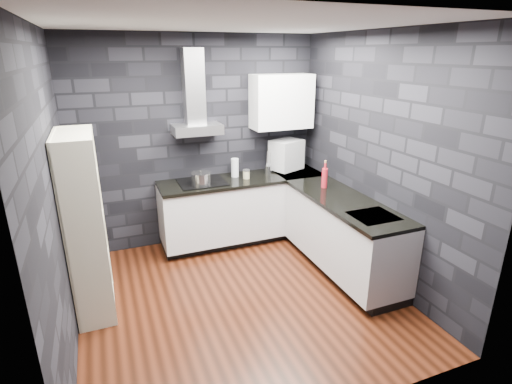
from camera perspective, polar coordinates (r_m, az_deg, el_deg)
ground at (r=4.40m, az=-2.15°, el=-14.82°), size 3.20×3.20×0.00m
ceiling at (r=3.64m, az=-2.72°, el=22.96°), size 3.20×3.20×0.00m
wall_back at (r=5.32m, az=-8.27°, el=7.03°), size 3.20×0.05×2.70m
wall_front at (r=2.44m, az=10.51°, el=-8.36°), size 3.20×0.05×2.70m
wall_left at (r=3.64m, az=-27.30°, el=-0.82°), size 0.05×3.20×2.70m
wall_right at (r=4.58m, az=17.20°, el=4.35°), size 0.05×3.20×2.70m
toekick_back at (r=5.62m, az=-1.94°, el=-6.15°), size 2.18×0.50×0.10m
toekick_right at (r=4.98m, az=12.36°, el=-10.21°), size 0.50×1.78×0.10m
counter_back_cab at (r=5.41m, az=-1.85°, el=-2.21°), size 2.20×0.60×0.76m
counter_right_cab at (r=4.76m, az=12.33°, el=-5.81°), size 0.60×1.80×0.76m
counter_back_top at (r=5.27m, az=-1.86°, el=1.80°), size 2.20×0.62×0.04m
counter_right_top at (r=4.60m, az=12.58°, el=-1.32°), size 0.62×1.80×0.04m
counter_corner_top at (r=5.58m, az=5.86°, el=2.74°), size 0.62×0.62×0.04m
hood_body at (r=5.08m, az=-8.40°, el=8.86°), size 0.60×0.34×0.12m
hood_chimney at (r=5.08m, az=-8.88°, el=14.64°), size 0.24×0.20×0.90m
upper_cabinet at (r=5.41m, az=3.66°, el=12.77°), size 0.80×0.35×0.70m
cooktop at (r=5.12m, az=-7.70°, el=1.40°), size 0.58×0.50×0.01m
sink_rim at (r=4.23m, az=16.45°, el=-3.33°), size 0.44×0.40×0.01m
pot at (r=4.99m, az=-7.87°, el=1.84°), size 0.25×0.25×0.14m
glass_vase at (r=5.30m, az=-3.03°, el=3.49°), size 0.13×0.13×0.24m
storage_jar at (r=5.23m, az=-1.39°, el=2.49°), size 0.09×0.09×0.10m
utensil_crock at (r=5.41m, az=1.76°, el=3.17°), size 0.11×0.11×0.12m
appliance_garage at (r=5.56m, az=4.36°, el=5.34°), size 0.50×0.45×0.41m
red_bottle at (r=4.93m, az=9.76°, el=1.98°), size 0.07×0.07×0.24m
bookshelf at (r=4.16m, az=-23.14°, el=-4.48°), size 0.50×0.85×1.80m
fruit_bowl at (r=4.06m, az=-23.22°, el=-4.52°), size 0.20×0.20×0.05m
book_red at (r=4.43m, az=-22.55°, el=-7.64°), size 0.15×0.05×0.20m
book_second at (r=4.46m, az=-23.08°, el=-7.18°), size 0.16×0.09×0.23m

